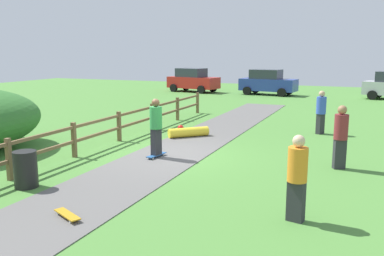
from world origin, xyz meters
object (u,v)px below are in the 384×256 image
bystander_orange (297,174)px  parked_car_blue (268,82)px  skateboard_loose (67,215)px  trash_bin (26,169)px  bystander_maroon (341,134)px  bystander_blue (321,110)px  skater_fallen (188,132)px  skater_riding (156,125)px  parked_car_red (193,80)px

bystander_orange → parked_car_blue: parked_car_blue is taller
skateboard_loose → trash_bin: bearing=151.5°
skateboard_loose → parked_car_blue: size_ratio=0.18×
bystander_maroon → bystander_blue: size_ratio=1.04×
trash_bin → bystander_orange: bearing=4.0°
bystander_maroon → bystander_orange: 4.26m
skater_fallen → skateboard_loose: (0.96, -8.27, -0.11)m
skater_riding → parked_car_red: parked_car_red is taller
trash_bin → bystander_maroon: 8.35m
trash_bin → bystander_blue: bystander_blue is taller
trash_bin → parked_car_blue: size_ratio=0.21×
bystander_maroon → bystander_blue: 5.13m
skater_riding → bystander_orange: (4.77, -3.31, -0.10)m
trash_bin → bystander_blue: (5.88, 9.69, 0.51)m
trash_bin → skateboard_loose: (2.19, -1.19, -0.36)m
skater_fallen → bystander_blue: size_ratio=0.84×
skater_fallen → parked_car_blue: size_ratio=0.34×
skater_riding → parked_car_blue: bearing=93.0°
trash_bin → parked_car_blue: 24.08m
bystander_maroon → parked_car_red: bearing=122.9°
skateboard_loose → skater_fallen: bearing=96.6°
skateboard_loose → bystander_blue: 11.52m
skater_fallen → bystander_blue: bystander_blue is taller
skater_riding → bystander_maroon: bearing=9.7°
bystander_maroon → parked_car_blue: 20.42m
skater_fallen → parked_car_red: (-6.86, 16.99, 0.76)m
trash_bin → parked_car_blue: bearing=88.7°
skater_riding → skateboard_loose: skater_riding is taller
parked_car_blue → bystander_blue: bearing=-69.6°
trash_bin → skateboard_loose: bearing=-28.5°
parked_car_red → trash_bin: bearing=-76.8°
skater_riding → skateboard_loose: size_ratio=2.26×
bystander_maroon → bystander_blue: bystander_maroon is taller
skater_fallen → parked_car_blue: 17.02m
skateboard_loose → parked_car_red: bearing=107.2°
trash_bin → skater_fallen: bearing=80.1°
bystander_maroon → skateboard_loose: bearing=-128.8°
parked_car_blue → parked_car_red: 6.18m
bystander_maroon → parked_car_red: parked_car_red is taller
skater_riding → bystander_orange: bearing=-34.8°
parked_car_red → skater_fallen: bearing=-68.0°
bystander_blue → parked_car_red: 18.42m
skateboard_loose → bystander_blue: size_ratio=0.47×
trash_bin → parked_car_red: (-5.63, 24.08, 0.51)m
parked_car_red → skater_riding: bearing=-70.4°
bystander_maroon → parked_car_red: (-12.54, 19.41, -0.04)m
skater_riding → bystander_blue: skater_riding is taller
skater_fallen → bystander_maroon: bystander_maroon is taller
bystander_orange → parked_car_red: bearing=116.9°
skater_fallen → bystander_maroon: size_ratio=0.81×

